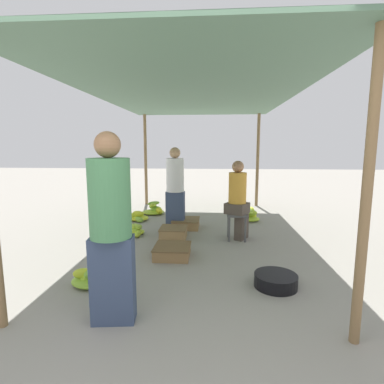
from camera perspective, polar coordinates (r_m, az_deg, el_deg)
ground_plane at (r=2.62m, az=-5.07°, el=-28.90°), size 40.00×40.00×0.00m
canopy_post_front_right at (r=2.65m, az=30.32°, el=-0.47°), size 0.08×0.08×2.46m
canopy_post_back_left at (r=8.38m, az=-8.82°, el=6.00°), size 0.08×0.08×2.46m
canopy_post_back_right at (r=8.25m, az=12.39°, el=5.86°), size 0.08×0.08×2.46m
canopy_tarp at (r=5.34m, az=0.34°, el=18.15°), size 3.45×6.21×0.04m
vendor_foreground at (r=2.76m, az=-15.20°, el=-6.38°), size 0.41×0.41×1.73m
stool at (r=5.22m, az=8.53°, el=-5.05°), size 0.34×0.34×0.47m
vendor_seated at (r=5.17m, az=8.81°, el=-1.26°), size 0.46×0.46×1.37m
basin_black at (r=3.71m, az=15.65°, el=-15.94°), size 0.49×0.49×0.15m
banana_pile_left_0 at (r=3.84m, az=-18.21°, el=-15.19°), size 0.51×0.53×0.20m
banana_pile_left_1 at (r=5.61m, az=-11.02°, el=-7.16°), size 0.41×0.45×0.20m
banana_pile_left_2 at (r=6.68m, az=-10.41°, el=-4.68°), size 0.50×0.59×0.21m
banana_pile_left_3 at (r=7.24m, az=-7.21°, el=-3.35°), size 0.57×0.64×0.31m
banana_pile_right_0 at (r=6.62m, az=10.83°, el=-4.56°), size 0.49×0.37×0.26m
banana_pile_right_1 at (r=7.61m, az=9.61°, el=-3.12°), size 0.63×0.61×0.21m
crate_near at (r=4.46m, az=-3.77°, el=-11.21°), size 0.52×0.52×0.17m
crate_mid at (r=5.98m, az=-1.17°, el=-5.97°), size 0.53×0.53×0.18m
crate_far at (r=5.31m, az=-3.55°, el=-7.78°), size 0.46×0.46×0.20m
shopper_walking_mid at (r=5.80m, az=-3.21°, el=0.94°), size 0.36×0.36×1.59m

